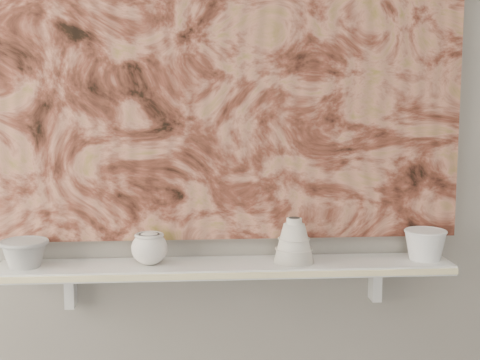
{
  "coord_description": "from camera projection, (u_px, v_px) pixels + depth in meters",
  "views": [
    {
      "loc": [
        -0.1,
        -0.51,
        1.46
      ],
      "look_at": [
        0.04,
        1.49,
        1.19
      ],
      "focal_mm": 50.0,
      "sensor_mm": 36.0,
      "label": 1
    }
  ],
  "objects": [
    {
      "name": "wall_back",
      "position": [
        224.0,
        126.0,
        2.1
      ],
      "size": [
        3.6,
        0.0,
        3.6
      ],
      "primitive_type": "plane",
      "rotation": [
        1.57,
        0.0,
        0.0
      ],
      "color": "gray",
      "rests_on": "floor"
    },
    {
      "name": "shelf",
      "position": [
        226.0,
        268.0,
        2.07
      ],
      "size": [
        1.4,
        0.18,
        0.03
      ],
      "primitive_type": "cube",
      "color": "silver",
      "rests_on": "wall_back"
    },
    {
      "name": "shelf_stripe",
      "position": [
        228.0,
        276.0,
        1.98
      ],
      "size": [
        1.4,
        0.01,
        0.02
      ],
      "primitive_type": "cube",
      "color": "#F8E7A5",
      "rests_on": "shelf"
    },
    {
      "name": "bracket_left",
      "position": [
        70.0,
        288.0,
        2.11
      ],
      "size": [
        0.03,
        0.06,
        0.12
      ],
      "primitive_type": "cube",
      "color": "silver",
      "rests_on": "wall_back"
    },
    {
      "name": "bracket_right",
      "position": [
        375.0,
        282.0,
        2.18
      ],
      "size": [
        0.03,
        0.06,
        0.12
      ],
      "primitive_type": "cube",
      "color": "silver",
      "rests_on": "wall_back"
    },
    {
      "name": "painting",
      "position": [
        224.0,
        64.0,
        2.06
      ],
      "size": [
        1.5,
        0.02,
        1.1
      ],
      "primitive_type": "cube",
      "color": "brown",
      "rests_on": "wall_back"
    },
    {
      "name": "house_motif",
      "position": [
        366.0,
        163.0,
        2.13
      ],
      "size": [
        0.09,
        0.0,
        0.08
      ],
      "primitive_type": "cube",
      "color": "black",
      "rests_on": "painting"
    },
    {
      "name": "bowl_grey",
      "position": [
        24.0,
        253.0,
        2.02
      ],
      "size": [
        0.19,
        0.19,
        0.09
      ],
      "primitive_type": null,
      "rotation": [
        0.0,
        0.0,
        -0.32
      ],
      "color": "#9C9C99",
      "rests_on": "shelf"
    },
    {
      "name": "cup_cream",
      "position": [
        149.0,
        248.0,
        2.04
      ],
      "size": [
        0.14,
        0.14,
        0.1
      ],
      "primitive_type": null,
      "rotation": [
        0.0,
        0.0,
        0.3
      ],
      "color": "white",
      "rests_on": "shelf"
    },
    {
      "name": "bell_vessel",
      "position": [
        294.0,
        240.0,
        2.07
      ],
      "size": [
        0.14,
        0.14,
        0.14
      ],
      "primitive_type": null,
      "rotation": [
        0.0,
        0.0,
        0.09
      ],
      "color": "white",
      "rests_on": "shelf"
    },
    {
      "name": "bowl_white",
      "position": [
        425.0,
        244.0,
        2.11
      ],
      "size": [
        0.14,
        0.14,
        0.1
      ],
      "primitive_type": null,
      "rotation": [
        0.0,
        0.0,
        0.05
      ],
      "color": "white",
      "rests_on": "shelf"
    }
  ]
}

